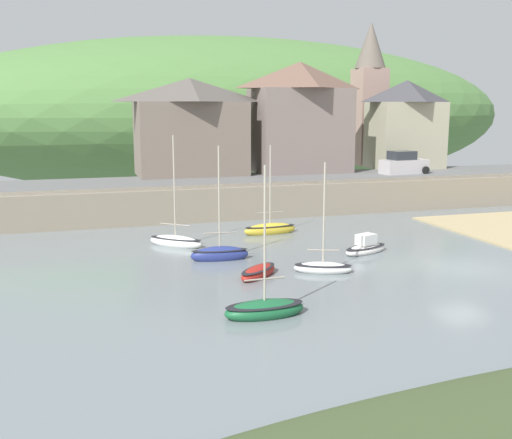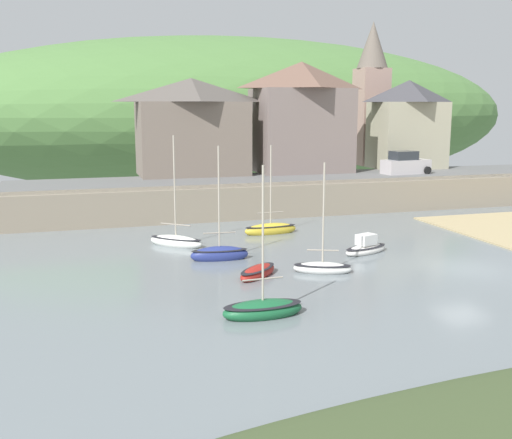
{
  "view_description": "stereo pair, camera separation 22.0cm",
  "coord_description": "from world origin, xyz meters",
  "views": [
    {
      "loc": [
        -18.85,
        -25.37,
        8.0
      ],
      "look_at": [
        -9.11,
        6.14,
        1.91
      ],
      "focal_mm": 42.64,
      "sensor_mm": 36.0,
      "label": 1
    },
    {
      "loc": [
        -18.64,
        -25.43,
        8.0
      ],
      "look_at": [
        -9.11,
        6.14,
        1.91
      ],
      "focal_mm": 42.64,
      "sensor_mm": 36.0,
      "label": 2
    }
  ],
  "objects": [
    {
      "name": "motorboat_with_cabin",
      "position": [
        -11.86,
        -3.88,
        0.29
      ],
      "size": [
        3.28,
        1.42,
        6.08
      ],
      "rotation": [
        0.0,
        0.0,
        0.03
      ],
      "color": "#195B33",
      "rests_on": "ground"
    },
    {
      "name": "waterfront_building_left",
      "position": [
        -8.93,
        25.2,
        6.46
      ],
      "size": [
        9.26,
        5.48,
        7.99
      ],
      "color": "#736559",
      "rests_on": "ground"
    },
    {
      "name": "sailboat_tall_mast",
      "position": [
        -11.4,
        5.29,
        0.33
      ],
      "size": [
        3.18,
        1.23,
        6.27
      ],
      "rotation": [
        0.0,
        0.0,
        -0.09
      ],
      "color": "navy",
      "rests_on": "ground"
    },
    {
      "name": "dinghy_open_wooden",
      "position": [
        -6.67,
        10.97,
        0.31
      ],
      "size": [
        3.59,
        1.21,
        5.88
      ],
      "rotation": [
        0.0,
        0.0,
        0.07
      ],
      "color": "gold",
      "rests_on": "ground"
    },
    {
      "name": "church_with_spire",
      "position": [
        9.62,
        29.2,
        9.47
      ],
      "size": [
        3.0,
        3.0,
        13.73
      ],
      "color": "#A38375",
      "rests_on": "ground"
    },
    {
      "name": "waterfront_building_right",
      "position": [
        11.39,
        25.2,
        6.53
      ],
      "size": [
        6.7,
        4.67,
        8.08
      ],
      "color": "#A49F84",
      "rests_on": "ground"
    },
    {
      "name": "sailboat_white_hull",
      "position": [
        -7.13,
        1.36,
        0.26
      ],
      "size": [
        3.05,
        2.06,
        5.57
      ],
      "rotation": [
        0.0,
        0.0,
        -0.39
      ],
      "color": "silver",
      "rests_on": "ground"
    },
    {
      "name": "waterfront_building_centre",
      "position": [
        0.79,
        25.2,
        7.23
      ],
      "size": [
        8.34,
        6.18,
        9.51
      ],
      "color": "slate",
      "rests_on": "ground"
    },
    {
      "name": "sailboat_far_left",
      "position": [
        -13.08,
        9.25,
        0.3
      ],
      "size": [
        3.22,
        3.02,
        6.64
      ],
      "rotation": [
        0.0,
        0.0,
        -0.73
      ],
      "color": "white",
      "rests_on": "ground"
    },
    {
      "name": "quay_seawall",
      "position": [
        0.0,
        17.5,
        1.36
      ],
      "size": [
        48.0,
        9.4,
        2.4
      ],
      "color": "gray",
      "rests_on": "ground"
    },
    {
      "name": "parked_car_near_slipway",
      "position": [
        8.67,
        20.7,
        3.2
      ],
      "size": [
        4.24,
        2.08,
        1.95
      ],
      "rotation": [
        0.0,
        0.0,
        0.1
      ],
      "color": "#BBB5B6",
      "rests_on": "ground"
    },
    {
      "name": "hillside_backdrop",
      "position": [
        1.44,
        55.2,
        7.01
      ],
      "size": [
        80.0,
        44.0,
        20.02
      ],
      "color": "#4E793D",
      "rests_on": "ground"
    },
    {
      "name": "rowboat_small_beached",
      "position": [
        -10.41,
        1.56,
        0.22
      ],
      "size": [
        2.72,
        2.64,
        0.7
      ],
      "rotation": [
        0.0,
        0.0,
        0.75
      ],
      "color": "maroon",
      "rests_on": "ground"
    },
    {
      "name": "fishing_boat_green",
      "position": [
        -3.22,
        4.41,
        0.29
      ],
      "size": [
        3.21,
        2.08,
        1.2
      ],
      "rotation": [
        0.0,
        0.0,
        0.37
      ],
      "color": "white",
      "rests_on": "ground"
    }
  ]
}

